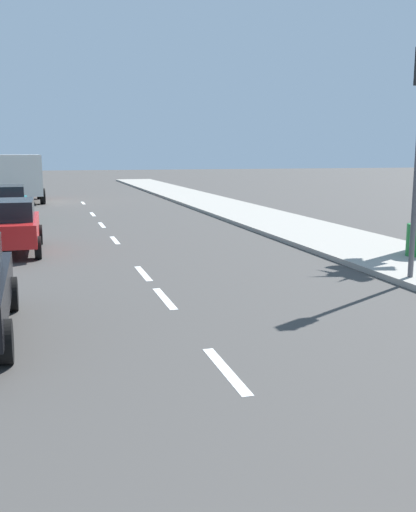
# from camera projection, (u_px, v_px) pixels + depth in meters

# --- Properties ---
(ground_plane) EXTENTS (160.00, 160.00, 0.00)m
(ground_plane) POSITION_uv_depth(u_px,v_px,m) (115.00, 240.00, 19.62)
(ground_plane) COLOR #423F3D
(sidewalk_strip) EXTENTS (3.60, 80.00, 0.14)m
(sidewalk_strip) POSITION_uv_depth(u_px,v_px,m) (284.00, 224.00, 23.42)
(sidewalk_strip) COLOR #9E998E
(sidewalk_strip) RESTS_ON ground
(lane_stripe_2) EXTENTS (0.16, 1.80, 0.01)m
(lane_stripe_2) POSITION_uv_depth(u_px,v_px,m) (226.00, 370.00, 7.89)
(lane_stripe_2) COLOR white
(lane_stripe_2) RESTS_ON ground
(lane_stripe_3) EXTENTS (0.16, 1.80, 0.01)m
(lane_stripe_3) POSITION_uv_depth(u_px,v_px,m) (164.00, 298.00, 11.76)
(lane_stripe_3) COLOR white
(lane_stripe_3) RESTS_ON ground
(lane_stripe_4) EXTENTS (0.16, 1.80, 0.01)m
(lane_stripe_4) POSITION_uv_depth(u_px,v_px,m) (143.00, 273.00, 14.20)
(lane_stripe_4) COLOR white
(lane_stripe_4) RESTS_ON ground
(lane_stripe_5) EXTENTS (0.16, 1.80, 0.01)m
(lane_stripe_5) POSITION_uv_depth(u_px,v_px,m) (115.00, 240.00, 19.56)
(lane_stripe_5) COLOR white
(lane_stripe_5) RESTS_ON ground
(lane_stripe_6) EXTENTS (0.16, 1.80, 0.01)m
(lane_stripe_6) POSITION_uv_depth(u_px,v_px,m) (102.00, 225.00, 23.66)
(lane_stripe_6) COLOR white
(lane_stripe_6) RESTS_ON ground
(lane_stripe_7) EXTENTS (0.16, 1.80, 0.01)m
(lane_stripe_7) POSITION_uv_depth(u_px,v_px,m) (93.00, 214.00, 27.77)
(lane_stripe_7) COLOR white
(lane_stripe_7) RESTS_ON ground
(lane_stripe_8) EXTENTS (0.16, 1.80, 0.01)m
(lane_stripe_8) POSITION_uv_depth(u_px,v_px,m) (83.00, 203.00, 33.92)
(lane_stripe_8) COLOR white
(lane_stripe_8) RESTS_ON ground
(parked_car_red) EXTENTS (1.89, 3.99, 1.57)m
(parked_car_red) POSITION_uv_depth(u_px,v_px,m) (8.00, 225.00, 17.00)
(parked_car_red) COLOR red
(parked_car_red) RESTS_ON ground
(parked_car_teal) EXTENTS (1.91, 3.98, 1.57)m
(parked_car_teal) POSITION_uv_depth(u_px,v_px,m) (6.00, 203.00, 24.23)
(parked_car_teal) COLOR #14727A
(parked_car_teal) RESTS_ON ground
(delivery_truck) EXTENTS (2.90, 6.35, 2.80)m
(delivery_truck) POSITION_uv_depth(u_px,v_px,m) (19.00, 177.00, 34.35)
(delivery_truck) COLOR maroon
(delivery_truck) RESTS_ON ground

